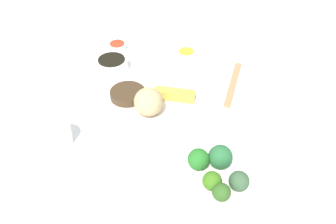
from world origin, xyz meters
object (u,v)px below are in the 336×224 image
object	(u,v)px
sauce_ramekin_hot_mustard	(186,55)
sauce_ramekin_sweet_and_sour	(117,47)
chopsticks_pair	(233,84)
soy_sauce_bowl	(112,64)
broccoli_plate	(216,180)
main_plate	(151,100)
teacup	(58,135)

from	to	relation	value
sauce_ramekin_hot_mustard	sauce_ramekin_sweet_and_sour	xyz separation A→B (m)	(-0.01, 0.24, 0.00)
sauce_ramekin_sweet_and_sour	chopsticks_pair	size ratio (longest dim) A/B	0.26
soy_sauce_bowl	sauce_ramekin_hot_mustard	xyz separation A→B (m)	(0.12, -0.21, -0.00)
broccoli_plate	sauce_ramekin_hot_mustard	xyz separation A→B (m)	(0.49, 0.18, 0.00)
main_plate	soy_sauce_bowl	xyz separation A→B (m)	(0.13, 0.17, 0.01)
broccoli_plate	soy_sauce_bowl	distance (m)	0.53
sauce_ramekin_hot_mustard	chopsticks_pair	distance (m)	0.20
main_plate	chopsticks_pair	xyz separation A→B (m)	(0.14, -0.21, -0.00)
soy_sauce_bowl	sauce_ramekin_sweet_and_sour	size ratio (longest dim) A/B	1.73
teacup	chopsticks_pair	xyz separation A→B (m)	(0.36, -0.38, -0.02)
broccoli_plate	teacup	world-z (taller)	teacup
sauce_ramekin_hot_mustard	teacup	size ratio (longest dim) A/B	0.89
sauce_ramekin_hot_mustard	main_plate	bearing A→B (deg)	170.81
broccoli_plate	soy_sauce_bowl	size ratio (longest dim) A/B	2.19
main_plate	sauce_ramekin_sweet_and_sour	world-z (taller)	sauce_ramekin_sweet_and_sour
broccoli_plate	chopsticks_pair	distance (m)	0.38
sauce_ramekin_hot_mustard	broccoli_plate	bearing A→B (deg)	-159.57
sauce_ramekin_hot_mustard	chopsticks_pair	bearing A→B (deg)	-123.39
broccoli_plate	soy_sauce_bowl	world-z (taller)	soy_sauce_bowl
sauce_ramekin_sweet_and_sour	chopsticks_pair	xyz separation A→B (m)	(-0.10, -0.40, -0.01)
soy_sauce_bowl	teacup	world-z (taller)	teacup
sauce_ramekin_hot_mustard	teacup	xyz separation A→B (m)	(-0.47, 0.21, 0.02)
sauce_ramekin_hot_mustard	teacup	bearing A→B (deg)	155.55
teacup	chopsticks_pair	distance (m)	0.52
broccoli_plate	chopsticks_pair	xyz separation A→B (m)	(0.38, 0.01, -0.00)
main_plate	chopsticks_pair	bearing A→B (deg)	-55.78
teacup	sauce_ramekin_sweet_and_sour	bearing A→B (deg)	2.90
main_plate	sauce_ramekin_hot_mustard	bearing A→B (deg)	-9.19
soy_sauce_bowl	chopsticks_pair	world-z (taller)	soy_sauce_bowl
soy_sauce_bowl	sauce_ramekin_sweet_and_sour	bearing A→B (deg)	12.86
sauce_ramekin_sweet_and_sour	teacup	world-z (taller)	teacup
soy_sauce_bowl	sauce_ramekin_sweet_and_sour	world-z (taller)	soy_sauce_bowl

